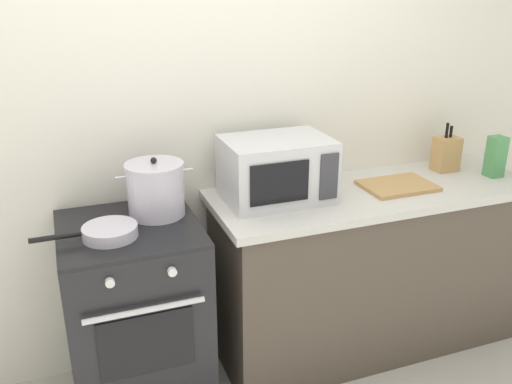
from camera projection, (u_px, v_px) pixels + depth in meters
back_wall at (242, 120)px, 2.78m from camera, size 4.40×0.10×2.50m
lower_cabinet_right at (369, 272)px, 2.96m from camera, size 1.64×0.56×0.88m
countertop_right at (376, 193)px, 2.79m from camera, size 1.70×0.60×0.04m
stove at (137, 317)px, 2.53m from camera, size 0.60×0.64×0.92m
stock_pot at (156, 189)px, 2.44m from camera, size 0.34×0.26×0.27m
frying_pan at (108, 232)px, 2.25m from camera, size 0.43×0.23×0.05m
microwave at (277, 169)px, 2.61m from camera, size 0.50×0.37×0.30m
cutting_board at (398, 186)px, 2.80m from camera, size 0.36×0.26×0.02m
knife_block at (446, 154)px, 3.02m from camera, size 0.13×0.10×0.27m
pasta_box at (496, 157)px, 2.93m from camera, size 0.08×0.08×0.22m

